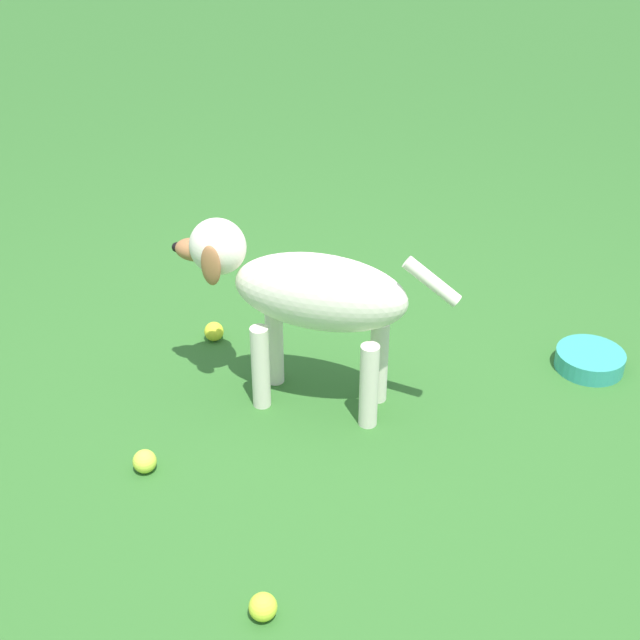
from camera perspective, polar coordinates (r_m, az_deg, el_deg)
name	(u,v)px	position (r m, az deg, el deg)	size (l,w,h in m)	color
ground	(323,455)	(2.46, 0.17, -8.90)	(14.00, 14.00, 0.00)	#2D6026
dog	(303,293)	(2.46, -1.11, 1.83)	(0.79, 0.41, 0.57)	silver
tennis_ball_0	(145,461)	(2.44, -11.54, -9.16)	(0.07, 0.07, 0.07)	#CCE141
tennis_ball_1	(214,331)	(2.95, -7.04, -0.76)	(0.07, 0.07, 0.07)	yellow
tennis_ball_2	(263,607)	(2.05, -3.80, -18.44)	(0.07, 0.07, 0.07)	#CAE135
water_bowl	(590,360)	(2.92, 17.44, -2.54)	(0.22, 0.22, 0.06)	teal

